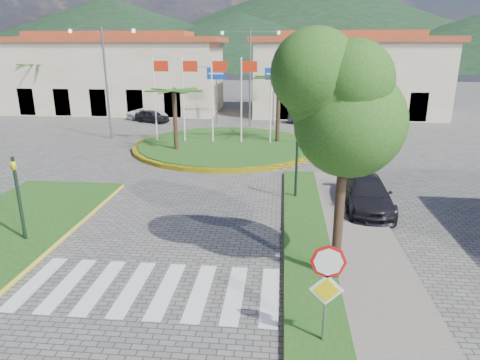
# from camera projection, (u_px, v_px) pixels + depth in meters

# --- Properties ---
(sidewalk_right) EXTENTS (4.00, 28.00, 0.15)m
(sidewalk_right) POSITION_uv_depth(u_px,v_px,m) (370.00, 346.00, 9.97)
(sidewalk_right) COLOR gray
(sidewalk_right) RESTS_ON ground
(verge_right) EXTENTS (1.60, 28.00, 0.18)m
(verge_right) POSITION_uv_depth(u_px,v_px,m) (318.00, 342.00, 10.08)
(verge_right) COLOR #1E4714
(verge_right) RESTS_ON ground
(crosswalk) EXTENTS (8.00, 3.00, 0.01)m
(crosswalk) POSITION_uv_depth(u_px,v_px,m) (146.00, 289.00, 12.45)
(crosswalk) COLOR silver
(crosswalk) RESTS_ON ground
(roundabout_island) EXTENTS (12.70, 12.70, 6.00)m
(roundabout_island) POSITION_uv_depth(u_px,v_px,m) (226.00, 145.00, 29.47)
(roundabout_island) COLOR yellow
(roundabout_island) RESTS_ON ground
(stop_sign) EXTENTS (0.80, 0.11, 2.65)m
(stop_sign) POSITION_uv_depth(u_px,v_px,m) (327.00, 280.00, 9.52)
(stop_sign) COLOR slate
(stop_sign) RESTS_ON ground
(deciduous_tree) EXTENTS (3.60, 3.60, 6.80)m
(deciduous_tree) POSITION_uv_depth(u_px,v_px,m) (347.00, 109.00, 11.32)
(deciduous_tree) COLOR black
(deciduous_tree) RESTS_ON ground
(traffic_light_left) EXTENTS (0.15, 0.18, 3.20)m
(traffic_light_left) POSITION_uv_depth(u_px,v_px,m) (18.00, 192.00, 14.73)
(traffic_light_left) COLOR black
(traffic_light_left) RESTS_ON ground
(traffic_light_right) EXTENTS (0.15, 0.18, 3.20)m
(traffic_light_right) POSITION_uv_depth(u_px,v_px,m) (297.00, 159.00, 19.03)
(traffic_light_right) COLOR black
(traffic_light_right) RESTS_ON ground
(traffic_light_far) EXTENTS (0.18, 0.15, 3.20)m
(traffic_light_far) POSITION_uv_depth(u_px,v_px,m) (339.00, 112.00, 31.98)
(traffic_light_far) COLOR black
(traffic_light_far) RESTS_ON ground
(direction_sign_west) EXTENTS (1.60, 0.14, 5.20)m
(direction_sign_west) POSITION_uv_depth(u_px,v_px,m) (216.00, 84.00, 37.15)
(direction_sign_west) COLOR slate
(direction_sign_west) RESTS_ON ground
(direction_sign_east) EXTENTS (1.60, 0.14, 5.20)m
(direction_sign_east) POSITION_uv_depth(u_px,v_px,m) (274.00, 84.00, 36.68)
(direction_sign_east) COLOR slate
(direction_sign_east) RESTS_ON ground
(street_lamp_centre) EXTENTS (4.80, 0.16, 8.00)m
(street_lamp_centre) POSITION_uv_depth(u_px,v_px,m) (250.00, 73.00, 35.65)
(street_lamp_centre) COLOR slate
(street_lamp_centre) RESTS_ON ground
(street_lamp_west) EXTENTS (4.80, 0.16, 8.00)m
(street_lamp_west) POSITION_uv_depth(u_px,v_px,m) (106.00, 78.00, 30.91)
(street_lamp_west) COLOR slate
(street_lamp_west) RESTS_ON ground
(building_left) EXTENTS (23.32, 9.54, 8.05)m
(building_left) POSITION_uv_depth(u_px,v_px,m) (113.00, 73.00, 44.83)
(building_left) COLOR #C2B392
(building_left) RESTS_ON ground
(building_right) EXTENTS (19.08, 9.54, 8.05)m
(building_right) POSITION_uv_depth(u_px,v_px,m) (346.00, 75.00, 42.57)
(building_right) COLOR #C2B392
(building_right) RESTS_ON ground
(hill_far_west) EXTENTS (140.00, 140.00, 22.00)m
(hill_far_west) POSITION_uv_depth(u_px,v_px,m) (109.00, 31.00, 143.28)
(hill_far_west) COLOR black
(hill_far_west) RESTS_ON ground
(hill_far_mid) EXTENTS (180.00, 180.00, 30.00)m
(hill_far_mid) POSITION_uv_depth(u_px,v_px,m) (316.00, 21.00, 154.44)
(hill_far_mid) COLOR black
(hill_far_mid) RESTS_ON ground
(hill_near_back) EXTENTS (110.00, 110.00, 16.00)m
(hill_near_back) POSITION_uv_depth(u_px,v_px,m) (239.00, 40.00, 130.46)
(hill_near_back) COLOR black
(hill_near_back) RESTS_ON ground
(white_van) EXTENTS (4.00, 2.25, 1.05)m
(white_van) POSITION_uv_depth(u_px,v_px,m) (148.00, 114.00, 40.11)
(white_van) COLOR silver
(white_van) RESTS_ON ground
(car_dark_a) EXTENTS (3.59, 2.61, 1.14)m
(car_dark_a) POSITION_uv_depth(u_px,v_px,m) (152.00, 116.00, 38.85)
(car_dark_a) COLOR black
(car_dark_a) RESTS_ON ground
(car_dark_b) EXTENTS (3.68, 1.47, 1.19)m
(car_dark_b) POSITION_uv_depth(u_px,v_px,m) (308.00, 117.00, 38.22)
(car_dark_b) COLOR black
(car_dark_b) RESTS_ON ground
(car_side_right) EXTENTS (2.00, 4.73, 1.36)m
(car_side_right) POSITION_uv_depth(u_px,v_px,m) (366.00, 194.00, 18.35)
(car_side_right) COLOR black
(car_side_right) RESTS_ON ground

